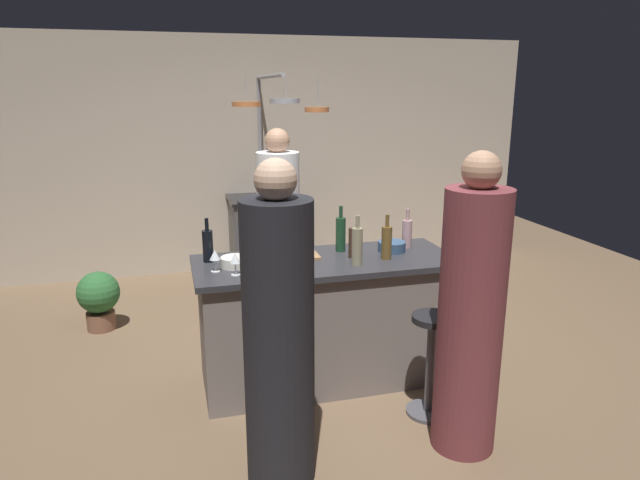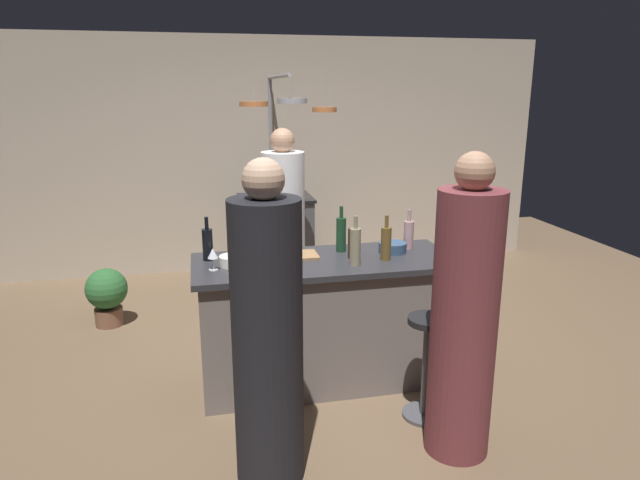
# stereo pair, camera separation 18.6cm
# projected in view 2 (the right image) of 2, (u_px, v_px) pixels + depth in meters

# --- Properties ---
(ground_plane) EXTENTS (9.00, 9.00, 0.00)m
(ground_plane) POSITION_uv_depth(u_px,v_px,m) (324.00, 378.00, 4.11)
(ground_plane) COLOR brown
(back_wall) EXTENTS (6.40, 0.16, 2.60)m
(back_wall) POSITION_uv_depth(u_px,v_px,m) (270.00, 155.00, 6.47)
(back_wall) COLOR #BCAD99
(back_wall) RESTS_ON ground_plane
(kitchen_island) EXTENTS (1.80, 0.72, 0.90)m
(kitchen_island) POSITION_uv_depth(u_px,v_px,m) (325.00, 320.00, 4.00)
(kitchen_island) COLOR slate
(kitchen_island) RESTS_ON ground_plane
(stove_range) EXTENTS (0.80, 0.64, 0.89)m
(stove_range) POSITION_uv_depth(u_px,v_px,m) (276.00, 236.00, 6.31)
(stove_range) COLOR #47474C
(stove_range) RESTS_ON ground_plane
(chef) EXTENTS (0.36, 0.36, 1.72)m
(chef) POSITION_uv_depth(u_px,v_px,m) (284.00, 236.00, 4.90)
(chef) COLOR white
(chef) RESTS_ON ground_plane
(bar_stool_right) EXTENTS (0.28, 0.28, 0.68)m
(bar_stool_right) POSITION_uv_depth(u_px,v_px,m) (427.00, 363.00, 3.54)
(bar_stool_right) COLOR #4C4C51
(bar_stool_right) RESTS_ON ground_plane
(guest_right) EXTENTS (0.37, 0.37, 1.73)m
(guest_right) POSITION_uv_depth(u_px,v_px,m) (464.00, 321.00, 3.11)
(guest_right) COLOR brown
(guest_right) RESTS_ON ground_plane
(bar_stool_left) EXTENTS (0.28, 0.28, 0.68)m
(bar_stool_left) POSITION_uv_depth(u_px,v_px,m) (265.00, 380.00, 3.33)
(bar_stool_left) COLOR #4C4C51
(bar_stool_left) RESTS_ON ground_plane
(guest_left) EXTENTS (0.36, 0.36, 1.72)m
(guest_left) POSITION_uv_depth(u_px,v_px,m) (267.00, 339.00, 2.88)
(guest_left) COLOR black
(guest_left) RESTS_ON ground_plane
(overhead_pot_rack) EXTENTS (0.89, 1.36, 2.17)m
(overhead_pot_rack) POSITION_uv_depth(u_px,v_px,m) (281.00, 125.00, 5.51)
(overhead_pot_rack) COLOR gray
(overhead_pot_rack) RESTS_ON ground_plane
(potted_plant) EXTENTS (0.36, 0.36, 0.52)m
(potted_plant) POSITION_uv_depth(u_px,v_px,m) (107.00, 293.00, 4.97)
(potted_plant) COLOR brown
(potted_plant) RESTS_ON ground_plane
(cutting_board) EXTENTS (0.32, 0.22, 0.02)m
(cutting_board) POSITION_uv_depth(u_px,v_px,m) (295.00, 256.00, 3.94)
(cutting_board) COLOR #997047
(cutting_board) RESTS_ON kitchen_island
(pepper_mill) EXTENTS (0.05, 0.05, 0.21)m
(pepper_mill) POSITION_uv_depth(u_px,v_px,m) (351.00, 243.00, 3.90)
(pepper_mill) COLOR #382319
(pepper_mill) RESTS_ON kitchen_island
(wine_bottle_green) EXTENTS (0.07, 0.07, 0.33)m
(wine_bottle_green) POSITION_uv_depth(u_px,v_px,m) (341.00, 234.00, 4.05)
(wine_bottle_green) COLOR #193D23
(wine_bottle_green) RESTS_ON kitchen_island
(wine_bottle_rose) EXTENTS (0.07, 0.07, 0.29)m
(wine_bottle_rose) POSITION_uv_depth(u_px,v_px,m) (409.00, 234.00, 4.13)
(wine_bottle_rose) COLOR #B78C8E
(wine_bottle_rose) RESTS_ON kitchen_island
(wine_bottle_white) EXTENTS (0.07, 0.07, 0.33)m
(wine_bottle_white) POSITION_uv_depth(u_px,v_px,m) (355.00, 246.00, 3.73)
(wine_bottle_white) COLOR gray
(wine_bottle_white) RESTS_ON kitchen_island
(wine_bottle_dark) EXTENTS (0.07, 0.07, 0.30)m
(wine_bottle_dark) POSITION_uv_depth(u_px,v_px,m) (208.00, 244.00, 3.84)
(wine_bottle_dark) COLOR black
(wine_bottle_dark) RESTS_ON kitchen_island
(wine_bottle_amber) EXTENTS (0.07, 0.07, 0.31)m
(wine_bottle_amber) POSITION_uv_depth(u_px,v_px,m) (386.00, 243.00, 3.85)
(wine_bottle_amber) COLOR brown
(wine_bottle_amber) RESTS_ON kitchen_island
(wine_glass_near_left_guest) EXTENTS (0.07, 0.07, 0.15)m
(wine_glass_near_left_guest) POSITION_uv_depth(u_px,v_px,m) (274.00, 257.00, 3.57)
(wine_glass_near_left_guest) COLOR silver
(wine_glass_near_left_guest) RESTS_ON kitchen_island
(wine_glass_by_chef) EXTENTS (0.07, 0.07, 0.15)m
(wine_glass_by_chef) POSITION_uv_depth(u_px,v_px,m) (232.00, 258.00, 3.56)
(wine_glass_by_chef) COLOR silver
(wine_glass_by_chef) RESTS_ON kitchen_island
(wine_glass_near_right_guest) EXTENTS (0.07, 0.07, 0.15)m
(wine_glass_near_right_guest) POSITION_uv_depth(u_px,v_px,m) (213.00, 255.00, 3.63)
(wine_glass_near_right_guest) COLOR silver
(wine_glass_near_right_guest) RESTS_ON kitchen_island
(mixing_bowl_blue) EXTENTS (0.20, 0.20, 0.07)m
(mixing_bowl_blue) POSITION_uv_depth(u_px,v_px,m) (393.00, 247.00, 4.05)
(mixing_bowl_blue) COLOR #334C6B
(mixing_bowl_blue) RESTS_ON kitchen_island
(mixing_bowl_ceramic) EXTENTS (0.18, 0.18, 0.07)m
(mixing_bowl_ceramic) POSITION_uv_depth(u_px,v_px,m) (233.00, 260.00, 3.75)
(mixing_bowl_ceramic) COLOR silver
(mixing_bowl_ceramic) RESTS_ON kitchen_island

